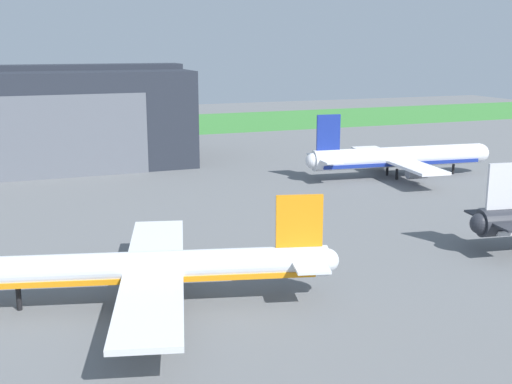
{
  "coord_description": "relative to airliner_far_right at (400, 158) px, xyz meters",
  "views": [
    {
      "loc": [
        -14.27,
        -70.01,
        27.7
      ],
      "look_at": [
        20.28,
        21.49,
        5.23
      ],
      "focal_mm": 45.8,
      "sensor_mm": 36.0,
      "label": 1
    }
  ],
  "objects": [
    {
      "name": "ground_plane",
      "position": [
        -61.47,
        -45.36,
        -4.15
      ],
      "size": [
        440.0,
        440.0,
        0.0
      ],
      "primitive_type": "plane",
      "color": "slate"
    },
    {
      "name": "grass_field_strip",
      "position": [
        -61.47,
        105.04,
        -4.11
      ],
      "size": [
        440.0,
        56.0,
        0.08
      ],
      "primitive_type": "cube",
      "color": "#3D8639",
      "rests_on": "ground_plane"
    },
    {
      "name": "airliner_far_right",
      "position": [
        0.0,
        0.0,
        0.0
      ],
      "size": [
        41.48,
        33.74,
        13.61
      ],
      "color": "white",
      "rests_on": "ground_plane"
    },
    {
      "name": "airliner_near_right",
      "position": [
        -63.21,
        -49.36,
        -0.05
      ],
      "size": [
        41.2,
        38.32,
        11.75
      ],
      "color": "silver",
      "rests_on": "ground_plane"
    }
  ]
}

